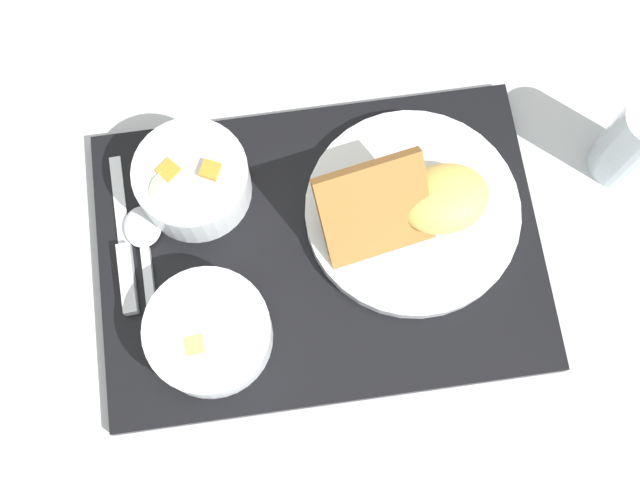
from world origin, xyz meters
TOP-DOWN VIEW (x-y plane):
  - ground_plane at (0.00, 0.00)m, footprint 4.00×4.00m
  - serving_tray at (0.00, 0.00)m, footprint 0.47×0.34m
  - bowl_salad at (-0.12, 0.07)m, footprint 0.11×0.11m
  - bowl_soup at (-0.11, -0.08)m, footprint 0.12×0.12m
  - plate_main at (0.10, 0.03)m, footprint 0.22×0.22m
  - knife at (-0.20, -0.00)m, footprint 0.03×0.17m
  - spoon at (-0.18, 0.01)m, footprint 0.04×0.16m
  - glass_water at (0.32, 0.08)m, footprint 0.06×0.06m

SIDE VIEW (x-z plane):
  - ground_plane at x=0.00m, z-range 0.00..0.00m
  - serving_tray at x=0.00m, z-range 0.00..0.02m
  - spoon at x=-0.18m, z-range 0.02..0.03m
  - knife at x=-0.20m, z-range 0.01..0.03m
  - plate_main at x=0.10m, z-range -0.01..0.08m
  - bowl_soup at x=-0.11m, z-range 0.02..0.07m
  - bowl_salad at x=-0.12m, z-range 0.02..0.08m
  - glass_water at x=0.32m, z-range -0.01..0.11m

